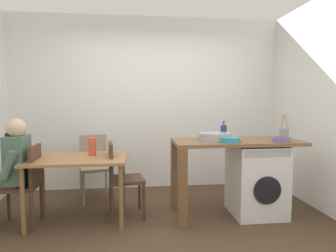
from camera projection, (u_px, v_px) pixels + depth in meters
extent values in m
plane|color=#4C3826|center=(156.00, 234.00, 3.04)|extent=(5.46, 5.46, 0.00)
cube|color=white|center=(148.00, 103.00, 4.66)|extent=(4.60, 0.10, 2.70)
cube|color=#9E7042|center=(78.00, 159.00, 3.34)|extent=(1.10, 0.76, 0.03)
cylinder|color=brown|center=(23.00, 201.00, 2.99)|extent=(0.05, 0.05, 0.71)
cylinder|color=brown|center=(121.00, 198.00, 3.11)|extent=(0.05, 0.05, 0.71)
cylinder|color=brown|center=(43.00, 183.00, 3.65)|extent=(0.05, 0.05, 0.71)
cylinder|color=brown|center=(123.00, 181.00, 3.76)|extent=(0.05, 0.05, 0.71)
cube|color=#4C3323|center=(19.00, 186.00, 3.20)|extent=(0.41, 0.41, 0.04)
cube|color=#4C3323|center=(35.00, 166.00, 3.21)|extent=(0.05, 0.38, 0.45)
cylinder|color=#4C3323|center=(9.00, 202.00, 3.37)|extent=(0.04, 0.04, 0.45)
cylinder|color=#4C3323|center=(32.00, 211.00, 3.07)|extent=(0.04, 0.04, 0.45)
cylinder|color=#4C3323|center=(41.00, 200.00, 3.42)|extent=(0.04, 0.04, 0.45)
cube|color=#4C3323|center=(126.00, 179.00, 3.48)|extent=(0.45, 0.45, 0.04)
cube|color=#4C3323|center=(111.00, 162.00, 3.42)|extent=(0.08, 0.38, 0.45)
cylinder|color=#4C3323|center=(139.00, 192.00, 3.72)|extent=(0.04, 0.04, 0.45)
cylinder|color=#4C3323|center=(144.00, 201.00, 3.37)|extent=(0.04, 0.04, 0.45)
cylinder|color=#4C3323|center=(111.00, 194.00, 3.63)|extent=(0.04, 0.04, 0.45)
cylinder|color=#4C3323|center=(112.00, 204.00, 3.28)|extent=(0.04, 0.04, 0.45)
cube|color=gray|center=(95.00, 168.00, 4.07)|extent=(0.49, 0.49, 0.04)
cube|color=gray|center=(93.00, 150.00, 4.22)|extent=(0.38, 0.13, 0.45)
cylinder|color=gray|center=(111.00, 186.00, 3.99)|extent=(0.04, 0.04, 0.45)
cylinder|color=gray|center=(84.00, 189.00, 3.86)|extent=(0.04, 0.04, 0.45)
cylinder|color=gray|center=(106.00, 179.00, 4.32)|extent=(0.04, 0.04, 0.45)
cylinder|color=gray|center=(81.00, 182.00, 4.19)|extent=(0.04, 0.04, 0.45)
cylinder|color=#595651|center=(4.00, 180.00, 3.26)|extent=(0.40, 0.15, 0.14)
cube|color=#4C6B56|center=(18.00, 159.00, 3.17)|extent=(0.21, 0.35, 0.52)
cylinder|color=#4C6B56|center=(8.00, 165.00, 2.96)|extent=(0.19, 0.10, 0.31)
cylinder|color=#4C6B56|center=(22.00, 157.00, 3.38)|extent=(0.19, 0.10, 0.31)
sphere|color=beige|center=(16.00, 128.00, 3.14)|extent=(0.21, 0.21, 0.21)
sphere|color=black|center=(11.00, 136.00, 3.14)|extent=(0.12, 0.12, 0.12)
cube|color=brown|center=(236.00, 142.00, 3.49)|extent=(1.50, 0.68, 0.04)
cube|color=brown|center=(182.00, 188.00, 3.16)|extent=(0.10, 0.10, 0.88)
cube|color=brown|center=(175.00, 175.00, 3.73)|extent=(0.10, 0.10, 0.88)
cube|color=white|center=(256.00, 179.00, 3.56)|extent=(0.60, 0.60, 0.86)
cylinder|color=black|center=(267.00, 190.00, 3.26)|extent=(0.32, 0.02, 0.32)
cube|color=#B2B2B7|center=(268.00, 154.00, 3.23)|extent=(0.54, 0.01, 0.08)
cylinder|color=#9EA0A5|center=(215.00, 137.00, 3.45)|extent=(0.38, 0.38, 0.09)
cylinder|color=#B2B2B7|center=(211.00, 127.00, 3.62)|extent=(0.02, 0.02, 0.28)
cylinder|color=navy|center=(224.00, 132.00, 3.69)|extent=(0.08, 0.08, 0.15)
cone|color=navy|center=(224.00, 124.00, 3.68)|extent=(0.07, 0.07, 0.04)
cylinder|color=#262626|center=(224.00, 122.00, 3.68)|extent=(0.03, 0.03, 0.02)
cylinder|color=teal|center=(230.00, 140.00, 3.27)|extent=(0.22, 0.22, 0.06)
cylinder|color=#1E546B|center=(230.00, 139.00, 3.27)|extent=(0.17, 0.17, 0.03)
cylinder|color=gray|center=(284.00, 133.00, 3.60)|extent=(0.11, 0.11, 0.13)
cylinder|color=#99724C|center=(283.00, 122.00, 3.60)|extent=(0.01, 0.04, 0.18)
cylinder|color=#99724C|center=(286.00, 122.00, 3.58)|extent=(0.01, 0.05, 0.18)
cylinder|color=slate|center=(281.00, 140.00, 3.32)|extent=(0.20, 0.20, 0.05)
cylinder|color=#3D375B|center=(281.00, 138.00, 3.31)|extent=(0.16, 0.16, 0.03)
cylinder|color=#D84C38|center=(92.00, 147.00, 3.45)|extent=(0.09, 0.09, 0.22)
cube|color=#B2B2B7|center=(235.00, 141.00, 3.38)|extent=(0.15, 0.06, 0.01)
cube|color=#262628|center=(235.00, 141.00, 3.38)|extent=(0.15, 0.06, 0.01)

